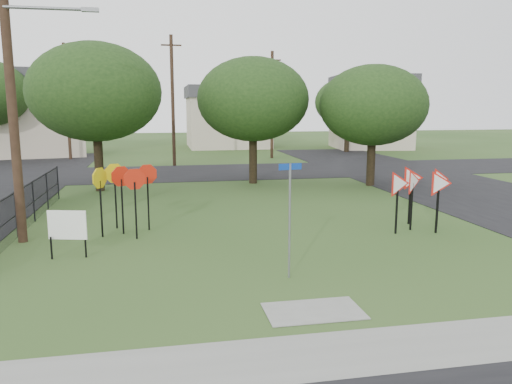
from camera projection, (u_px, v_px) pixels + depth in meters
ground at (285, 274)px, 12.61m from camera, size 140.00×140.00×0.00m
sidewalk at (345, 353)px, 8.54m from camera, size 30.00×1.60×0.02m
street_right at (471, 192)px, 24.53m from camera, size 8.00×50.00×0.02m
street_far at (208, 172)px, 31.95m from camera, size 60.00×8.00×0.02m
curb_pad at (314, 311)px, 10.28m from camera, size 2.00×1.20×0.02m
street_name_sign at (290, 213)px, 12.06m from camera, size 0.58×0.11×2.84m
stop_sign_cluster at (124, 183)px, 16.33m from camera, size 2.01×1.76×2.28m
yield_sign_cluster at (420, 184)px, 16.88m from camera, size 2.72×1.43×2.15m
info_board at (67, 227)px, 13.75m from camera, size 1.06×0.30×1.36m
utility_pole_main at (11, 71)px, 14.71m from camera, size 3.55×0.33×10.00m
far_pole_a at (173, 100)px, 34.67m from camera, size 1.40×0.24×9.00m
far_pole_b at (272, 104)px, 40.08m from camera, size 1.40×0.24×8.50m
far_pole_c at (67, 101)px, 38.97m from camera, size 1.40×0.24×9.00m
fence_run at (25, 207)px, 17.09m from camera, size 0.05×11.55×1.50m
house_left at (26, 113)px, 42.25m from camera, size 10.58×8.88×7.20m
house_mid at (227, 116)px, 51.52m from camera, size 8.40×8.40×6.20m
house_right at (371, 112)px, 50.19m from camera, size 8.30×8.30×7.20m
tree_near_left at (95, 92)px, 24.20m from camera, size 6.40×6.40×7.27m
tree_near_mid at (253, 99)px, 26.72m from camera, size 6.00×6.00×6.80m
tree_near_right at (373, 105)px, 25.97m from camera, size 5.60×5.60×6.33m
tree_far_right at (348, 102)px, 45.42m from camera, size 6.00×6.00×6.80m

